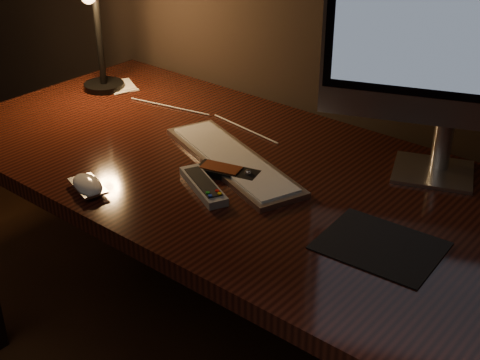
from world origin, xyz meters
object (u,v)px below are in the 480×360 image
Objects in this scene: monitor at (454,29)px; keyboard at (232,160)px; media_remote at (228,172)px; desk at (263,204)px; tv_remote at (203,185)px; desk_lamp at (91,1)px; mouse at (88,186)px.

monitor is 1.24× the size of keyboard.
media_remote is at bearing -160.83° from monitor.
tv_remote reaches higher than desk.
monitor is 0.57m from media_remote.
mouse is at bearing -25.77° from desk_lamp.
monitor is 0.62m from tv_remote.
media_remote is at bearing 115.21° from tv_remote.
keyboard is 3.00× the size of media_remote.
desk_lamp reaches higher than media_remote.
desk is 0.61m from monitor.
desk is at bearing 80.79° from keyboard.
desk_lamp is at bearing -168.92° from keyboard.
monitor reaches higher than media_remote.
tv_remote is 0.72m from desk_lamp.
media_remote is 0.38× the size of desk_lamp.
desk_lamp is at bearing 155.19° from mouse.
keyboard is at bearing -119.61° from desk.
media_remote is (0.03, -0.06, 0.00)m from keyboard.
tv_remote is at bearing -154.10° from monitor.
desk_lamp is (-0.98, -0.15, -0.06)m from monitor.
media_remote is 0.69m from desk_lamp.
desk_lamp is at bearing -174.77° from tv_remote.
monitor is 0.84m from mouse.
mouse is 0.64m from desk_lamp.
tv_remote is at bearing -105.73° from media_remote.
desk_lamp is at bearing 177.54° from desk.
mouse is at bearing -117.94° from desk.
tv_remote is (-0.35, -0.39, -0.33)m from monitor.
keyboard is 0.34m from mouse.
media_remote is (-0.35, -0.30, -0.33)m from monitor.
keyboard is at bearing 80.34° from mouse.
monitor is at bearing 63.10° from mouse.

